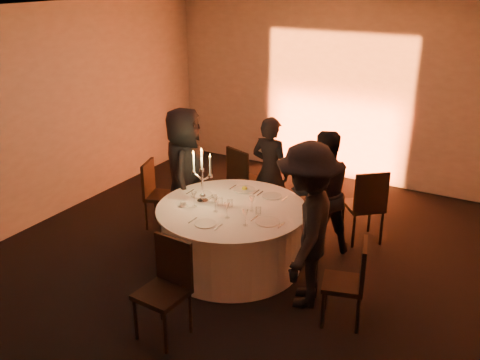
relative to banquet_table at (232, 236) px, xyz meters
The scene contains 31 objects.
floor 0.38m from the banquet_table, ahead, with size 7.00×7.00×0.00m, color black.
ceiling 2.62m from the banquet_table, ahead, with size 7.00×7.00×0.00m, color silver.
wall_back 3.67m from the banquet_table, 90.00° to the left, with size 7.00×7.00×0.00m, color #B2ABA5.
wall_left 3.20m from the banquet_table, behind, with size 7.00×7.00×0.00m, color #B2ABA5.
uplighter_fixture 3.22m from the banquet_table, 90.00° to the left, with size 0.25×0.12×0.10m, color black.
banquet_table is the anchor object (origin of this frame).
chair_left 1.52m from the banquet_table, 164.05° to the left, with size 0.52×0.52×0.95m.
chair_back_left 1.43m from the banquet_table, 113.28° to the left, with size 0.59×0.59×1.04m.
chair_back_right 1.84m from the banquet_table, 47.37° to the left, with size 0.63×0.63×1.03m.
chair_right 1.68m from the banquet_table, 14.17° to the right, with size 0.50×0.50×0.92m.
chair_front 1.46m from the banquet_table, 85.60° to the right, with size 0.47×0.47×1.01m.
guest_left 1.23m from the banquet_table, 154.43° to the left, with size 0.86×0.56×1.75m, color black.
guest_back_left 1.33m from the banquet_table, 95.37° to the left, with size 0.57×0.37×1.56m, color black.
guest_back_right 1.25m from the banquet_table, 47.46° to the left, with size 0.78×0.61×1.61m, color black.
guest_right 1.22m from the banquet_table, 14.68° to the right, with size 1.18×0.68×1.82m, color black.
plate_left 0.67m from the banquet_table, 165.16° to the left, with size 0.36×0.27×0.01m.
plate_back_left 0.68m from the banquet_table, 103.12° to the left, with size 0.36×0.28×0.08m.
plate_back_right 0.71m from the banquet_table, 62.24° to the left, with size 0.35×0.25×0.01m.
plate_right 0.69m from the banquet_table, 15.05° to the right, with size 0.36×0.28×0.01m.
plate_front 0.66m from the banquet_table, 93.29° to the right, with size 0.36×0.24×0.01m.
coffee_cup 0.71m from the banquet_table, 153.72° to the right, with size 0.11×0.11×0.07m.
candelabra 0.74m from the banquet_table, behind, with size 0.29×0.14×0.69m.
wine_glass_a 0.57m from the banquet_table, 118.22° to the right, with size 0.07×0.07×0.19m.
wine_glass_b 0.60m from the banquet_table, 70.31° to the right, with size 0.07×0.07×0.19m.
wine_glass_c 0.58m from the banquet_table, ahead, with size 0.07×0.07×0.19m.
wine_glass_d 0.69m from the banquet_table, 153.21° to the right, with size 0.07×0.07×0.19m.
wine_glass_e 0.73m from the banquet_table, 42.53° to the right, with size 0.07×0.07×0.19m.
tumbler_a 0.46m from the banquet_table, behind, with size 0.07×0.07×0.09m, color white.
tumbler_b 0.43m from the banquet_table, behind, with size 0.07×0.07×0.09m, color white.
tumbler_c 0.57m from the banquet_table, ahead, with size 0.07×0.07×0.09m, color white.
tumbler_d 0.51m from the banquet_table, behind, with size 0.07×0.07×0.09m, color white.
Camera 1 is at (2.91, -4.97, 3.42)m, focal length 40.00 mm.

